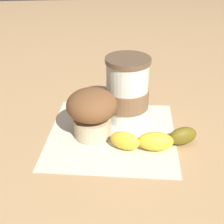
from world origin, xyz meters
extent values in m
plane|color=tan|center=(0.00, 0.00, 0.00)|extent=(3.00, 3.00, 0.00)
cube|color=beige|center=(0.00, 0.00, 0.00)|extent=(0.30, 0.30, 0.00)
cylinder|color=silver|center=(-0.06, 0.04, 0.07)|extent=(0.09, 0.09, 0.13)
cylinder|color=brown|center=(-0.06, 0.04, 0.14)|extent=(0.10, 0.10, 0.01)
cylinder|color=#846042|center=(-0.06, 0.04, 0.05)|extent=(0.10, 0.10, 0.04)
cylinder|color=beige|center=(0.00, -0.04, 0.02)|extent=(0.08, 0.08, 0.04)
ellipsoid|color=brown|center=(0.00, -0.04, 0.07)|extent=(0.10, 0.10, 0.06)
ellipsoid|color=yellow|center=(0.05, 0.02, 0.02)|extent=(0.05, 0.07, 0.04)
ellipsoid|color=yellow|center=(0.06, 0.08, 0.02)|extent=(0.05, 0.07, 0.04)
ellipsoid|color=brown|center=(0.05, 0.14, 0.02)|extent=(0.04, 0.07, 0.04)
camera|label=1|loc=(0.55, -0.05, 0.38)|focal=50.00mm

